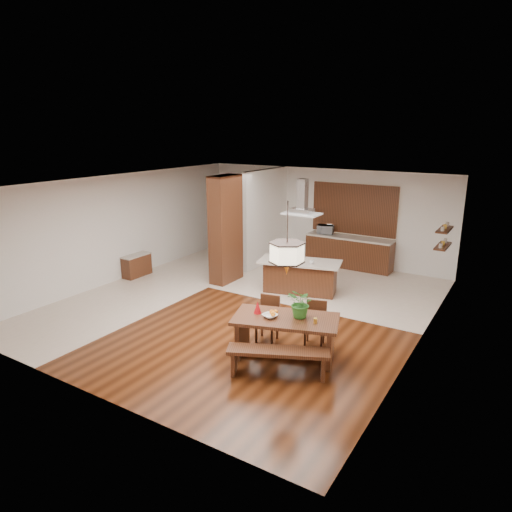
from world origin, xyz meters
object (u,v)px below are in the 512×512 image
Objects in this scene: dining_chair_right at (315,325)px; kitchen_island at (300,276)px; range_hood at (302,197)px; dining_table at (286,328)px; microwave at (325,229)px; island_cup at (312,262)px; dining_chair_left at (267,319)px; foliage_plant at (301,303)px; dining_bench at (278,363)px; fruit_bowl at (270,316)px; hallway_console at (137,266)px; pendant_lantern at (287,239)px.

dining_chair_right is 0.40× the size of kitchen_island.
dining_table is at bearing -68.04° from range_hood.
dining_chair_right is 1.81× the size of microwave.
island_cup is at bearing -31.99° from kitchen_island.
dining_chair_left is 1.67× the size of foliage_plant.
foliage_plant is 3.74m from range_hood.
dining_chair_left is (-0.83, 1.05, 0.21)m from dining_bench.
dining_chair_left is 3.52× the size of fruit_bowl.
kitchen_island is (-1.52, 3.89, 0.19)m from dining_bench.
island_cup reaches higher than fruit_bowl.
kitchen_island is at bearing 15.28° from hallway_console.
dining_chair_right is 1.05m from fruit_bowl.
dining_table reaches higher than dining_bench.
range_hood reaches higher than foliage_plant.
foliage_plant is (0.24, 0.14, 0.48)m from dining_table.
dining_chair_left is 0.76m from fruit_bowl.
island_cup is at bearing 102.15° from fruit_bowl.
microwave is at bearing 100.73° from range_hood.
dining_chair_right is at bearing -81.80° from microwave.
kitchen_island is at bearing 111.98° from pendant_lantern.
range_hood is at bearing 75.68° from kitchen_island.
dining_chair_right is at bearing -63.42° from island_cup.
dining_bench is at bearing -83.00° from kitchen_island.
pendant_lantern is 3.54m from island_cup.
microwave is (-0.88, 2.87, 0.19)m from island_cup.
foliage_plant is at bearing -83.96° from microwave.
dining_chair_right is 0.98× the size of range_hood.
dining_bench is 6.70× the size of fruit_bowl.
kitchen_island is (-0.68, 2.84, -0.02)m from dining_chair_left.
dining_table is 8.07× the size of fruit_bowl.
pendant_lantern reaches higher than dining_bench.
foliage_plant is 4.80× the size of island_cup.
microwave is at bearing 96.02° from dining_chair_right.
foliage_plant is at bearing 30.68° from pendant_lantern.
fruit_bowl is at bearing -148.93° from foliage_plant.
microwave reaches higher than dining_table.
range_hood reaches higher than microwave.
dining_chair_left is 5.76m from microwave.
pendant_lantern is (-0.21, 0.65, 2.00)m from dining_bench.
pendant_lantern is 2.69× the size of microwave.
pendant_lantern reaches higher than hallway_console.
pendant_lantern reaches higher than dining_chair_right.
range_hood is at bearing -92.67° from microwave.
hallway_console is at bearing 161.12° from pendant_lantern.
range_hood is 1.62m from island_cup.
dining_chair_left is at bearing 147.24° from dining_table.
fruit_bowl reaches higher than dining_bench.
microwave is (-1.59, 6.15, 0.27)m from fruit_bowl.
dining_bench is 4.18m from kitchen_island.
dining_chair_right is 1.95m from pendant_lantern.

